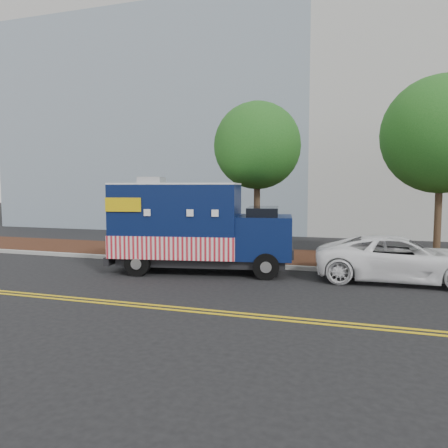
% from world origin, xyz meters
% --- Properties ---
extents(ground, '(120.00, 120.00, 0.00)m').
position_xyz_m(ground, '(0.00, 0.00, 0.00)').
color(ground, black).
rests_on(ground, ground).
extents(curb, '(120.00, 0.18, 0.15)m').
position_xyz_m(curb, '(0.00, 1.40, 0.07)').
color(curb, '#9E9E99').
rests_on(curb, ground).
extents(mulch_strip, '(120.00, 4.00, 0.15)m').
position_xyz_m(mulch_strip, '(0.00, 3.50, 0.07)').
color(mulch_strip, black).
rests_on(mulch_strip, ground).
extents(centerline_near, '(120.00, 0.10, 0.01)m').
position_xyz_m(centerline_near, '(0.00, -4.45, 0.01)').
color(centerline_near, gold).
rests_on(centerline_near, ground).
extents(centerline_far, '(120.00, 0.10, 0.01)m').
position_xyz_m(centerline_far, '(0.00, -4.70, 0.01)').
color(centerline_far, gold).
rests_on(centerline_far, ground).
extents(office_building, '(46.00, 20.00, 30.40)m').
position_xyz_m(office_building, '(2.00, 22.00, 15.20)').
color(office_building, silver).
rests_on(office_building, ground).
extents(tree_b, '(3.53, 3.53, 6.42)m').
position_xyz_m(tree_b, '(1.05, 3.18, 4.64)').
color(tree_b, '#38281C').
rests_on(tree_b, ground).
extents(tree_c, '(4.36, 4.36, 7.10)m').
position_xyz_m(tree_c, '(7.88, 3.83, 4.91)').
color(tree_c, '#38281C').
rests_on(tree_c, ground).
extents(sign_post, '(0.06, 0.06, 2.40)m').
position_xyz_m(sign_post, '(-1.83, 2.00, 1.20)').
color(sign_post, '#473828').
rests_on(sign_post, ground).
extents(food_truck, '(6.64, 3.41, 3.34)m').
position_xyz_m(food_truck, '(-0.49, 0.01, 1.51)').
color(food_truck, black).
rests_on(food_truck, ground).
extents(white_car, '(5.24, 2.50, 1.44)m').
position_xyz_m(white_car, '(6.37, 0.50, 0.72)').
color(white_car, white).
rests_on(white_car, ground).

